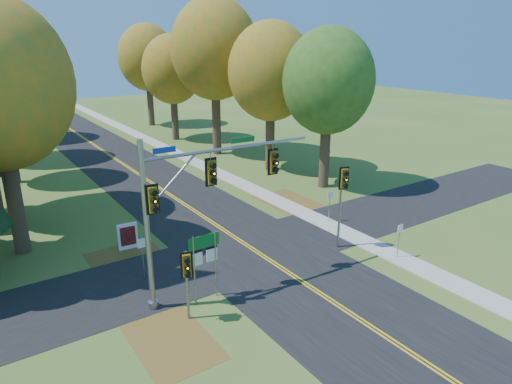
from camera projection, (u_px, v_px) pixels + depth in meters
ground at (273, 263)px, 25.17m from camera, size 160.00×160.00×0.00m
road_main at (273, 263)px, 25.16m from camera, size 8.00×160.00×0.02m
road_cross at (253, 250)px, 26.73m from camera, size 60.00×6.00×0.02m
centerline_left at (272, 263)px, 25.11m from camera, size 0.10×160.00×0.01m
centerline_right at (275, 262)px, 25.21m from camera, size 0.10×160.00×0.01m
sidewalk_east at (353, 236)px, 28.45m from camera, size 1.60×160.00×0.06m
leaf_patch_w_near at (134, 266)px, 24.85m from camera, size 4.00×6.00×0.00m
leaf_patch_e at (300, 207)px, 33.48m from camera, size 3.50×8.00×0.00m
leaf_patch_w_far at (170, 339)px, 18.83m from camera, size 3.00×5.00×0.00m
tree_e_a at (328, 82)px, 35.44m from camera, size 7.20×7.20×12.73m
tree_e_b at (271, 72)px, 40.35m from camera, size 7.60×7.60×13.33m
tree_w_c at (0, 88)px, 36.75m from camera, size 6.80×6.80×11.91m
tree_e_c at (215, 50)px, 45.56m from camera, size 8.80×8.80×15.79m
tree_e_d at (172, 70)px, 53.22m from camera, size 7.00×7.00×12.32m
tree_e_e at (147, 58)px, 61.95m from camera, size 7.80×7.80×13.74m
traffic_mast at (192, 196)px, 20.41m from camera, size 8.71×0.83×7.90m
east_signal_pole at (343, 187)px, 25.67m from camera, size 0.56×0.67×5.01m
ped_signal_pole at (187, 270)px, 19.21m from camera, size 0.52×0.61×3.36m
route_sign_cluster at (204, 254)px, 20.95m from camera, size 1.58×0.12×3.39m
info_kiosk at (128, 236)px, 26.62m from camera, size 1.16×0.26×1.59m
reg_sign_e_north at (330, 200)px, 30.31m from camera, size 0.42×0.09×2.23m
reg_sign_e_south at (399, 235)px, 25.30m from camera, size 0.40×0.06×2.09m
reg_sign_w at (142, 251)px, 22.94m from camera, size 0.45×0.08×2.37m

